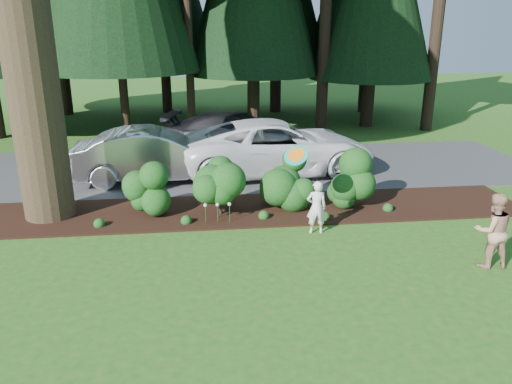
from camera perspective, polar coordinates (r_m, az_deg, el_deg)
ground at (r=10.43m, az=-2.14°, el=-8.60°), size 80.00×80.00×0.00m
mulch_bed at (r=13.39m, az=-3.24°, el=-2.15°), size 16.00×2.50×0.05m
driveway at (r=17.42m, az=-4.10°, el=2.76°), size 22.00×6.00×0.03m
shrub_row at (r=13.08m, az=0.09°, el=1.02°), size 6.53×1.60×1.61m
lily_cluster at (r=12.41m, az=-4.42°, el=-1.56°), size 0.69×0.09×0.57m
car_silver_wagon at (r=16.02m, az=-11.40°, el=4.16°), size 5.13×1.97×1.67m
car_white_suv at (r=16.57m, az=2.46°, el=5.18°), size 6.56×3.36×1.77m
car_dark_suv at (r=19.01m, az=-2.08°, el=6.66°), size 5.84×3.40×1.59m
child at (r=11.91m, az=6.93°, el=-1.74°), size 0.49×0.34×1.30m
adult at (r=11.23m, az=25.41°, el=-3.99°), size 0.80×0.64×1.59m
frisbee at (r=11.26m, az=4.63°, el=4.20°), size 0.65×0.48×0.53m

